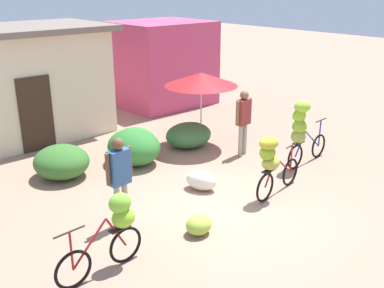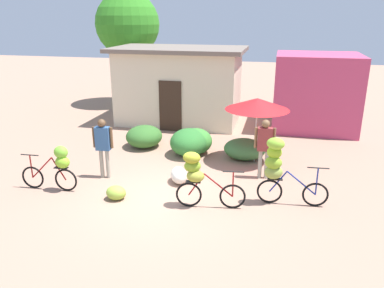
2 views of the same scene
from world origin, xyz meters
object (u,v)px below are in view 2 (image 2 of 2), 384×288
bicycle_leftmost (57,165)px  bicycle_near_pile (198,175)px  tree_behind_building (128,25)px  produce_sack (179,175)px  bicycle_center_loaded (278,166)px  person_vendor (103,142)px  building_low (179,85)px  shop_pink (315,92)px  market_umbrella (257,104)px  banana_pile_on_ground (116,193)px  person_bystander (265,143)px

bicycle_leftmost → bicycle_near_pile: (3.76, -0.05, 0.12)m
tree_behind_building → produce_sack: size_ratio=7.90×
bicycle_center_loaded → person_vendor: size_ratio=0.99×
building_low → bicycle_leftmost: building_low is taller
bicycle_leftmost → person_vendor: size_ratio=0.91×
person_vendor → bicycle_near_pile: bearing=-20.8°
tree_behind_building → building_low: bearing=-40.1°
shop_pink → tree_behind_building: size_ratio=0.58×
building_low → tree_behind_building: (-3.33, 2.81, 2.34)m
tree_behind_building → market_umbrella: 9.86m
building_low → bicycle_near_pile: building_low is taller
shop_pink → tree_behind_building: (-8.87, 2.46, 2.45)m
bicycle_leftmost → banana_pile_on_ground: size_ratio=3.07×
building_low → shop_pink: 5.55m
shop_pink → banana_pile_on_ground: bearing=-124.0°
building_low → tree_behind_building: size_ratio=0.98×
bicycle_leftmost → person_bystander: 5.59m
building_low → person_bystander: size_ratio=3.16×
banana_pile_on_ground → produce_sack: bearing=46.0°
shop_pink → building_low: bearing=-176.4°
bicycle_leftmost → shop_pink: bearing=47.9°
bicycle_near_pile → produce_sack: 1.62m
shop_pink → market_umbrella: 4.79m
bicycle_center_loaded → person_vendor: person_vendor is taller
bicycle_center_loaded → person_vendor: 4.80m
bicycle_center_loaded → bicycle_leftmost: bearing=-174.5°
market_umbrella → bicycle_center_loaded: size_ratio=1.19×
market_umbrella → person_vendor: market_umbrella is taller
bicycle_center_loaded → banana_pile_on_ground: bearing=-170.4°
banana_pile_on_ground → shop_pink: bearing=56.0°
market_umbrella → produce_sack: market_umbrella is taller
bicycle_center_loaded → produce_sack: bearing=165.9°
bicycle_near_pile → bicycle_center_loaded: (1.82, 0.59, 0.15)m
tree_behind_building → bicycle_near_pile: 12.05m
bicycle_leftmost → person_bystander: person_bystander is taller
tree_behind_building → market_umbrella: (6.84, -6.79, -2.07)m
bicycle_leftmost → bicycle_center_loaded: 5.62m
bicycle_leftmost → bicycle_near_pile: bicycle_near_pile is taller
market_umbrella → bicycle_center_loaded: 2.98m
market_umbrella → person_bystander: 1.52m
tree_behind_building → banana_pile_on_ground: tree_behind_building is taller
produce_sack → person_bystander: 2.54m
person_bystander → market_umbrella: bearing=104.7°
bicycle_near_pile → person_bystander: person_bystander is taller
shop_pink → person_vendor: shop_pink is taller
market_umbrella → banana_pile_on_ground: 4.97m
bicycle_near_pile → bicycle_center_loaded: 1.92m
tree_behind_building → banana_pile_on_ground: bearing=-70.3°
building_low → produce_sack: (1.60, -6.08, -1.38)m
shop_pink → bicycle_leftmost: 10.30m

